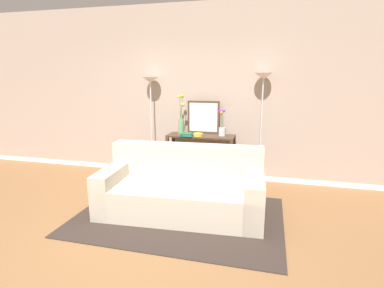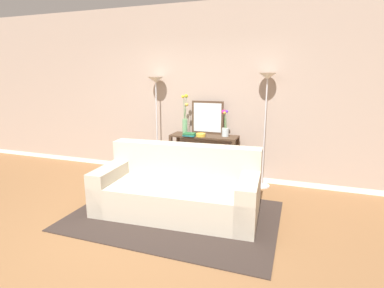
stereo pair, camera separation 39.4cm
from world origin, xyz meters
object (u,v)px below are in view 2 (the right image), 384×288
Objects in this scene: floor_lamp_left at (156,99)px; vase_tall_flowers at (185,120)px; fruit_bowl at (201,135)px; book_row_under_console at (186,176)px; book_stack at (190,134)px; console_table at (204,150)px; couch at (179,190)px; vase_short_flowers at (225,127)px; floor_lamp_right at (266,99)px; wall_mirror at (207,117)px.

vase_tall_flowers is (0.58, -0.07, -0.35)m from floor_lamp_left.
book_row_under_console is (-0.31, 0.13, -0.80)m from fruit_bowl.
floor_lamp_left is at bearing 161.94° from book_stack.
console_table is 0.62m from vase_tall_flowers.
couch is at bearing -87.56° from fruit_bowl.
fruit_bowl is at bearing -24.33° from vase_tall_flowers.
vase_short_flowers reaches higher than console_table.
book_row_under_console is at bearing -180.00° from console_table.
floor_lamp_left is 2.63× the size of vase_tall_flowers.
floor_lamp_right is 8.71× the size of book_stack.
console_table is 0.57m from wall_mirror.
couch is 1.54m from vase_tall_flowers.
vase_short_flowers is at bearing -173.51° from floor_lamp_right.
vase_tall_flowers is at bearing 155.67° from fruit_bowl.
wall_mirror is at bearing 176.30° from floor_lamp_right.
vase_tall_flowers is at bearing 106.82° from couch.
couch is 1.32m from book_row_under_console.
floor_lamp_left is at bearing 173.97° from console_table.
floor_lamp_right is (0.97, 1.34, 1.16)m from couch.
wall_mirror is 3.50× the size of fruit_bowl.
fruit_bowl is at bearing -13.73° from floor_lamp_left.
fruit_bowl is at bearing 3.51° from book_stack.
wall_mirror is (-0.99, 0.06, -0.35)m from floor_lamp_right.
floor_lamp_left reaches higher than couch.
book_row_under_console is (-1.33, -0.10, -1.41)m from floor_lamp_right.
floor_lamp_right reaches higher than book_stack.
couch is 1.91× the size of console_table.
vase_short_flowers is at bearing -0.01° from vase_tall_flowers.
vase_short_flowers is at bearing 16.02° from book_stack.
book_row_under_console is at bearing 158.13° from fruit_bowl.
book_stack reaches higher than couch.
floor_lamp_right is 1.94m from book_row_under_console.
fruit_bowl is at bearing -158.02° from vase_short_flowers.
floor_lamp_left reaches higher than fruit_bowl.
wall_mirror is (0.95, 0.06, -0.30)m from floor_lamp_left.
vase_tall_flowers is 3.20× the size of book_stack.
floor_lamp_right is at bearing 54.21° from couch.
floor_lamp_right is 0.81m from vase_short_flowers.
vase_tall_flowers reaches higher than couch.
floor_lamp_left reaches higher than vase_short_flowers.
console_table is at bearing 80.60° from fruit_bowl.
book_stack is at bearing -147.44° from console_table.
console_table is 0.38m from book_stack.
console_table is at bearing -92.19° from wall_mirror.
vase_short_flowers is 1.64× the size of book_row_under_console.
floor_lamp_left reaches higher than wall_mirror.
fruit_bowl is (-0.03, -0.29, -0.26)m from wall_mirror.
vase_tall_flowers is 1.53× the size of vase_short_flowers.
floor_lamp_left is 11.10× the size of fruit_bowl.
couch is 13.55× the size of fruit_bowl.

